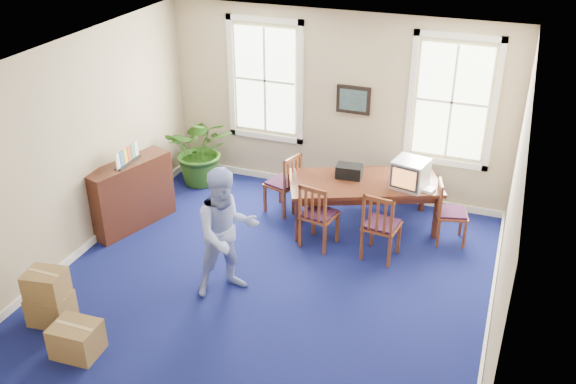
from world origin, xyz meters
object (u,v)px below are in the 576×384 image
(potted_plant, at_px, (202,149))
(cardboard_boxes, at_px, (66,295))
(chair_near_left, at_px, (319,214))
(crt_tv, at_px, (410,174))
(credenza, at_px, (131,194))
(conference_table, at_px, (363,203))
(man, at_px, (227,232))

(potted_plant, xyz_separation_m, cardboard_boxes, (0.19, -4.16, -0.27))
(chair_near_left, bearing_deg, crt_tv, -133.44)
(chair_near_left, xyz_separation_m, credenza, (-3.01, -0.48, 0.03))
(cardboard_boxes, bearing_deg, crt_tv, 45.65)
(conference_table, height_order, cardboard_boxes, conference_table)
(cardboard_boxes, bearing_deg, chair_near_left, 49.34)
(conference_table, bearing_deg, credenza, 177.07)
(crt_tv, distance_m, man, 3.12)
(conference_table, distance_m, chair_near_left, 0.95)
(conference_table, height_order, potted_plant, potted_plant)
(chair_near_left, bearing_deg, conference_table, -110.43)
(credenza, bearing_deg, conference_table, 38.37)
(conference_table, relative_size, potted_plant, 1.77)
(conference_table, xyz_separation_m, crt_tv, (0.70, 0.05, 0.63))
(man, relative_size, credenza, 1.28)
(credenza, relative_size, cardboard_boxes, 1.04)
(conference_table, xyz_separation_m, man, (-1.29, -2.36, 0.52))
(man, relative_size, potted_plant, 1.39)
(chair_near_left, height_order, credenza, credenza)
(man, xyz_separation_m, credenza, (-2.21, 1.07, -0.35))
(potted_plant, bearing_deg, chair_near_left, -25.99)
(chair_near_left, relative_size, cardboard_boxes, 0.78)
(chair_near_left, bearing_deg, potted_plant, -15.46)
(crt_tv, relative_size, credenza, 0.37)
(conference_table, relative_size, crt_tv, 4.40)
(crt_tv, height_order, cardboard_boxes, crt_tv)
(conference_table, height_order, credenza, credenza)
(crt_tv, relative_size, man, 0.29)
(cardboard_boxes, bearing_deg, credenza, 102.85)
(conference_table, relative_size, cardboard_boxes, 1.71)
(conference_table, height_order, crt_tv, crt_tv)
(credenza, xyz_separation_m, cardboard_boxes, (0.54, -2.39, -0.17))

